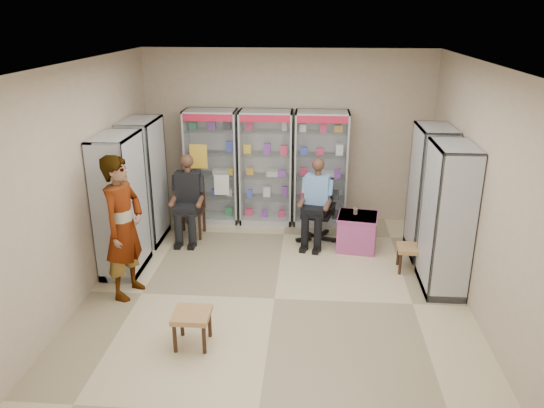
# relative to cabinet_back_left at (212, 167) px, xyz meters

# --- Properties ---
(floor) EXTENTS (6.00, 6.00, 0.00)m
(floor) POSITION_rel_cabinet_back_left_xyz_m (1.30, -2.73, -1.00)
(floor) COLOR #C6B589
(floor) RESTS_ON ground
(room_shell) EXTENTS (5.02, 6.02, 3.01)m
(room_shell) POSITION_rel_cabinet_back_left_xyz_m (1.30, -2.73, 0.97)
(room_shell) COLOR tan
(room_shell) RESTS_ON ground
(cabinet_back_left) EXTENTS (0.90, 0.50, 2.00)m
(cabinet_back_left) POSITION_rel_cabinet_back_left_xyz_m (0.00, 0.00, 0.00)
(cabinet_back_left) COLOR #A7AAAE
(cabinet_back_left) RESTS_ON floor
(cabinet_back_mid) EXTENTS (0.90, 0.50, 2.00)m
(cabinet_back_mid) POSITION_rel_cabinet_back_left_xyz_m (0.95, 0.00, 0.00)
(cabinet_back_mid) COLOR #ABAEB3
(cabinet_back_mid) RESTS_ON floor
(cabinet_back_right) EXTENTS (0.90, 0.50, 2.00)m
(cabinet_back_right) POSITION_rel_cabinet_back_left_xyz_m (1.90, 0.00, 0.00)
(cabinet_back_right) COLOR #A9ACB0
(cabinet_back_right) RESTS_ON floor
(cabinet_right_far) EXTENTS (0.90, 0.50, 2.00)m
(cabinet_right_far) POSITION_rel_cabinet_back_left_xyz_m (3.53, -1.13, 0.00)
(cabinet_right_far) COLOR #B0B2B7
(cabinet_right_far) RESTS_ON floor
(cabinet_right_near) EXTENTS (0.90, 0.50, 2.00)m
(cabinet_right_near) POSITION_rel_cabinet_back_left_xyz_m (3.53, -2.23, 0.00)
(cabinet_right_near) COLOR #9D9EA4
(cabinet_right_near) RESTS_ON floor
(cabinet_left_far) EXTENTS (0.90, 0.50, 2.00)m
(cabinet_left_far) POSITION_rel_cabinet_back_left_xyz_m (-0.93, -0.93, 0.00)
(cabinet_left_far) COLOR silver
(cabinet_left_far) RESTS_ON floor
(cabinet_left_near) EXTENTS (0.90, 0.50, 2.00)m
(cabinet_left_near) POSITION_rel_cabinet_back_left_xyz_m (-0.93, -2.03, 0.00)
(cabinet_left_near) COLOR #BABDC2
(cabinet_left_near) RESTS_ON floor
(wooden_chair) EXTENTS (0.42, 0.42, 0.94)m
(wooden_chair) POSITION_rel_cabinet_back_left_xyz_m (-0.25, -0.73, -0.53)
(wooden_chair) COLOR black
(wooden_chair) RESTS_ON floor
(seated_customer) EXTENTS (0.44, 0.60, 1.34)m
(seated_customer) POSITION_rel_cabinet_back_left_xyz_m (-0.25, -0.78, -0.33)
(seated_customer) COLOR black
(seated_customer) RESTS_ON floor
(office_chair) EXTENTS (0.69, 0.69, 1.04)m
(office_chair) POSITION_rel_cabinet_back_left_xyz_m (1.85, -0.77, -0.48)
(office_chair) COLOR black
(office_chair) RESTS_ON floor
(seated_shopkeeper) EXTENTS (0.57, 0.69, 1.32)m
(seated_shopkeeper) POSITION_rel_cabinet_back_left_xyz_m (1.85, -0.82, -0.34)
(seated_shopkeeper) COLOR #6386C4
(seated_shopkeeper) RESTS_ON floor
(pink_trunk) EXTENTS (0.66, 0.65, 0.56)m
(pink_trunk) POSITION_rel_cabinet_back_left_xyz_m (2.48, -1.05, -0.72)
(pink_trunk) COLOR #A14070
(pink_trunk) RESTS_ON floor
(tea_glass) EXTENTS (0.07, 0.07, 0.09)m
(tea_glass) POSITION_rel_cabinet_back_left_xyz_m (2.45, -1.00, -0.39)
(tea_glass) COLOR #612308
(tea_glass) RESTS_ON pink_trunk
(woven_stool_a) EXTENTS (0.39, 0.39, 0.37)m
(woven_stool_a) POSITION_rel_cabinet_back_left_xyz_m (3.20, -1.75, -0.81)
(woven_stool_a) COLOR #90603C
(woven_stool_a) RESTS_ON floor
(woven_stool_b) EXTENTS (0.41, 0.41, 0.41)m
(woven_stool_b) POSITION_rel_cabinet_back_left_xyz_m (0.45, -3.81, -0.80)
(woven_stool_b) COLOR tan
(woven_stool_b) RESTS_ON floor
(standing_man) EXTENTS (0.61, 0.79, 1.91)m
(standing_man) POSITION_rel_cabinet_back_left_xyz_m (-0.65, -2.73, -0.04)
(standing_man) COLOR gray
(standing_man) RESTS_ON floor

